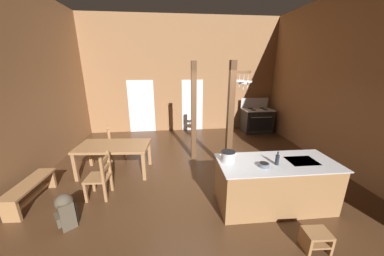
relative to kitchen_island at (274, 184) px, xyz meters
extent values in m
cube|color=#4C301C|center=(-1.37, 0.80, -0.51)|extent=(8.19, 9.16, 0.10)
cube|color=#93663F|center=(-1.37, 5.05, 1.72)|extent=(8.19, 0.14, 4.37)
cube|color=#93663F|center=(2.39, 0.80, 1.72)|extent=(0.14, 9.16, 4.37)
cube|color=white|center=(-3.03, 4.97, 0.57)|extent=(1.00, 0.01, 2.05)
cube|color=white|center=(-1.00, 4.97, 0.57)|extent=(0.84, 0.01, 2.05)
cube|color=#9E7044|center=(0.00, 0.00, -0.01)|extent=(2.11, 0.93, 0.90)
cube|color=silver|center=(0.00, 0.00, 0.45)|extent=(2.17, 0.99, 0.02)
cube|color=black|center=(0.47, -0.01, 0.46)|extent=(0.53, 0.41, 0.00)
cube|color=black|center=(0.01, 0.43, -0.41)|extent=(2.00, 0.07, 0.10)
cube|color=black|center=(1.54, 4.41, -0.01)|extent=(1.11, 0.77, 0.90)
cube|color=black|center=(1.55, 4.03, -0.04)|extent=(0.94, 0.02, 0.52)
cylinder|color=silver|center=(1.55, 4.00, 0.24)|extent=(0.83, 0.03, 0.02)
cube|color=silver|center=(1.54, 4.41, 0.46)|extent=(1.15, 0.81, 0.03)
cube|color=silver|center=(1.54, 4.77, 0.66)|extent=(1.14, 0.05, 0.40)
cylinder|color=black|center=(1.79, 4.26, 0.48)|extent=(0.20, 0.20, 0.01)
cylinder|color=black|center=(1.30, 4.26, 0.48)|extent=(0.20, 0.20, 0.01)
cylinder|color=black|center=(1.79, 4.56, 0.48)|extent=(0.20, 0.20, 0.01)
cylinder|color=black|center=(1.29, 4.56, 0.48)|extent=(0.20, 0.20, 0.01)
cylinder|color=black|center=(1.88, 4.01, 0.36)|extent=(0.04, 0.03, 0.04)
cylinder|color=black|center=(1.66, 4.01, 0.36)|extent=(0.04, 0.03, 0.04)
cylinder|color=black|center=(1.44, 4.01, 0.36)|extent=(0.04, 0.03, 0.04)
cylinder|color=black|center=(1.22, 4.01, 0.36)|extent=(0.04, 0.03, 0.04)
cube|color=brown|center=(-0.49, 1.44, 0.90)|extent=(0.15, 0.15, 2.72)
cube|color=brown|center=(-0.31, 1.45, 2.00)|extent=(0.50, 0.10, 0.06)
cylinder|color=silver|center=(-0.32, 1.45, 1.91)|extent=(0.01, 0.01, 0.17)
cylinder|color=silver|center=(-0.32, 1.45, 1.80)|extent=(0.24, 0.24, 0.04)
cylinder|color=silver|center=(-0.32, 1.45, 1.72)|extent=(0.02, 0.02, 0.14)
cylinder|color=silver|center=(-0.22, 1.45, 1.89)|extent=(0.01, 0.01, 0.23)
cylinder|color=silver|center=(-0.22, 1.45, 1.75)|extent=(0.18, 0.18, 0.04)
cylinder|color=silver|center=(-0.22, 1.45, 1.67)|extent=(0.02, 0.02, 0.14)
cylinder|color=silver|center=(-0.11, 1.46, 1.90)|extent=(0.01, 0.01, 0.19)
cylinder|color=silver|center=(-0.11, 1.46, 1.79)|extent=(0.20, 0.20, 0.04)
cylinder|color=silver|center=(-0.11, 1.46, 1.71)|extent=(0.02, 0.02, 0.14)
cube|color=brown|center=(-1.27, 2.27, 0.90)|extent=(0.14, 0.14, 2.72)
cube|color=#9E7044|center=(0.14, -1.03, -0.18)|extent=(0.38, 0.30, 0.04)
cube|color=#9E7044|center=(-0.01, -1.02, -0.33)|extent=(0.06, 0.28, 0.26)
cube|color=#9E7044|center=(0.30, -1.04, -0.33)|extent=(0.06, 0.28, 0.26)
cube|color=#9E7044|center=(0.14, -1.03, -0.32)|extent=(0.34, 0.30, 0.03)
cube|color=#9E7044|center=(-3.32, 1.65, 0.25)|extent=(1.77, 1.04, 0.06)
cube|color=#9E7044|center=(-4.08, 2.10, -0.12)|extent=(0.09, 0.09, 0.68)
cube|color=#9E7044|center=(-2.51, 1.97, -0.12)|extent=(0.09, 0.09, 0.68)
cube|color=#9E7044|center=(-4.14, 1.32, -0.12)|extent=(0.09, 0.09, 0.68)
cube|color=#9E7044|center=(-2.57, 1.19, -0.12)|extent=(0.09, 0.09, 0.68)
cube|color=#9E7044|center=(-3.42, 0.66, -0.03)|extent=(0.47, 0.47, 0.04)
cube|color=#9E7044|center=(-3.62, 0.48, -0.25)|extent=(0.05, 0.05, 0.41)
cube|color=#9E7044|center=(-3.60, 0.86, -0.25)|extent=(0.05, 0.05, 0.41)
cube|color=#9E7044|center=(-3.25, 0.45, 0.02)|extent=(0.05, 0.05, 0.95)
cube|color=#9E7044|center=(-3.22, 0.83, 0.02)|extent=(0.05, 0.05, 0.95)
cube|color=#9E7044|center=(-3.23, 0.64, 0.38)|extent=(0.06, 0.38, 0.07)
cube|color=#9E7044|center=(-3.23, 0.64, 0.19)|extent=(0.06, 0.38, 0.07)
cube|color=#9E7044|center=(-3.46, 2.48, -0.03)|extent=(0.56, 0.56, 0.04)
cube|color=#9E7044|center=(-3.35, 2.73, -0.25)|extent=(0.06, 0.06, 0.41)
cube|color=#9E7044|center=(-3.22, 2.37, -0.25)|extent=(0.06, 0.06, 0.41)
cube|color=#9E7044|center=(-3.70, 2.60, 0.02)|extent=(0.06, 0.06, 0.95)
cube|color=#9E7044|center=(-3.58, 2.24, 0.02)|extent=(0.06, 0.06, 0.95)
cube|color=#9E7044|center=(-3.64, 2.42, 0.38)|extent=(0.16, 0.37, 0.07)
cube|color=#9E7044|center=(-3.64, 2.42, 0.19)|extent=(0.16, 0.37, 0.07)
cube|color=#9E7044|center=(-4.68, 0.59, -0.04)|extent=(0.43, 1.18, 0.04)
cube|color=#9E7044|center=(-4.71, 0.07, -0.26)|extent=(0.31, 0.08, 0.40)
cube|color=#9E7044|center=(-4.65, 1.11, -0.26)|extent=(0.31, 0.08, 0.40)
cube|color=#9E7044|center=(-4.68, 0.59, -0.34)|extent=(0.11, 0.97, 0.06)
cube|color=#4C4233|center=(-3.71, -0.12, -0.22)|extent=(0.37, 0.39, 0.48)
cube|color=#4C4233|center=(-3.82, -0.20, -0.29)|extent=(0.18, 0.22, 0.17)
cylinder|color=black|center=(-3.55, -0.12, -0.22)|extent=(0.06, 0.06, 0.38)
cylinder|color=black|center=(-3.67, 0.03, -0.22)|extent=(0.06, 0.06, 0.38)
sphere|color=#4C4233|center=(-3.71, -0.12, 0.00)|extent=(0.38, 0.38, 0.27)
cylinder|color=silver|center=(-0.90, 0.12, 0.55)|extent=(0.25, 0.25, 0.19)
cylinder|color=black|center=(-0.90, 0.12, 0.65)|extent=(0.26, 0.26, 0.01)
cylinder|color=silver|center=(-1.04, 0.12, 0.60)|extent=(0.05, 0.02, 0.02)
cylinder|color=silver|center=(-0.76, 0.12, 0.60)|extent=(0.05, 0.02, 0.02)
cylinder|color=slate|center=(-0.33, -0.15, 0.49)|extent=(0.19, 0.19, 0.07)
cylinder|color=black|center=(-0.33, -0.15, 0.53)|extent=(0.15, 0.15, 0.00)
cylinder|color=#1E2328|center=(-0.07, -0.10, 0.55)|extent=(0.07, 0.07, 0.18)
cylinder|color=#1E2328|center=(-0.07, -0.10, 0.67)|extent=(0.03, 0.03, 0.06)
camera|label=1|loc=(-1.93, -3.18, 2.16)|focal=19.10mm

